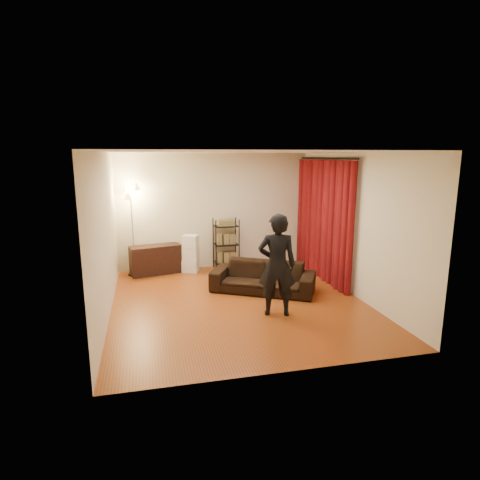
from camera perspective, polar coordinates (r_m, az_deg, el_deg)
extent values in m
plane|color=#8E3A17|center=(7.45, -0.22, -8.82)|extent=(5.00, 5.00, 0.00)
plane|color=white|center=(6.96, -0.24, 12.44)|extent=(5.00, 5.00, 0.00)
plane|color=beige|center=(9.50, -3.64, 4.12)|extent=(5.00, 0.00, 5.00)
plane|color=beige|center=(4.74, 6.61, -3.92)|extent=(5.00, 0.00, 5.00)
plane|color=beige|center=(6.94, -18.65, 0.60)|extent=(0.00, 5.00, 5.00)
plane|color=beige|center=(7.89, 15.91, 2.08)|extent=(0.00, 5.00, 5.00)
cylinder|color=black|center=(8.74, 12.17, 11.29)|extent=(0.04, 2.65, 0.04)
imported|color=black|center=(7.92, 3.27, -5.31)|extent=(2.13, 1.65, 0.58)
imported|color=black|center=(6.66, 5.28, -3.57)|extent=(0.71, 0.56, 1.73)
cube|color=black|center=(9.28, -11.89, -2.74)|extent=(1.19, 0.66, 0.65)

